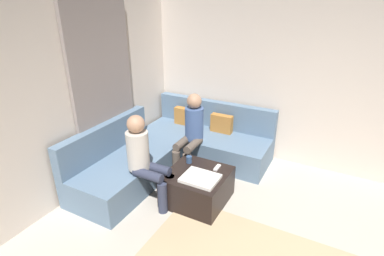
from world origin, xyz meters
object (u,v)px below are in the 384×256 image
(sectional_couch, at_px, (174,150))
(ottoman, at_px, (197,187))
(coffee_mug, at_px, (189,159))
(person_on_couch_side, at_px, (145,157))
(person_on_couch_back, at_px, (191,130))
(game_remote, at_px, (217,168))

(sectional_couch, height_order, ottoman, sectional_couch)
(coffee_mug, distance_m, person_on_couch_side, 0.65)
(ottoman, height_order, person_on_couch_back, person_on_couch_back)
(sectional_couch, distance_m, person_on_couch_side, 1.02)
(person_on_couch_back, bearing_deg, sectional_couch, 11.28)
(sectional_couch, xyz_separation_m, person_on_couch_back, (0.28, 0.06, 0.38))
(person_on_couch_back, bearing_deg, game_remote, 144.40)
(coffee_mug, relative_size, game_remote, 0.63)
(ottoman, xyz_separation_m, person_on_couch_side, (-0.58, -0.32, 0.45))
(ottoman, distance_m, coffee_mug, 0.38)
(sectional_couch, relative_size, person_on_couch_side, 2.12)
(person_on_couch_side, bearing_deg, sectional_couch, -171.05)
(sectional_couch, distance_m, person_on_couch_back, 0.47)
(sectional_couch, height_order, person_on_couch_back, person_on_couch_back)
(ottoman, bearing_deg, person_on_couch_back, 123.80)
(ottoman, xyz_separation_m, person_on_couch_back, (-0.45, 0.67, 0.45))
(ottoman, relative_size, coffee_mug, 8.00)
(sectional_couch, height_order, game_remote, sectional_couch)
(coffee_mug, height_order, game_remote, coffee_mug)
(game_remote, relative_size, person_on_couch_back, 0.12)
(sectional_couch, xyz_separation_m, coffee_mug, (0.50, -0.43, 0.19))
(game_remote, xyz_separation_m, person_on_couch_side, (-0.76, -0.54, 0.23))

